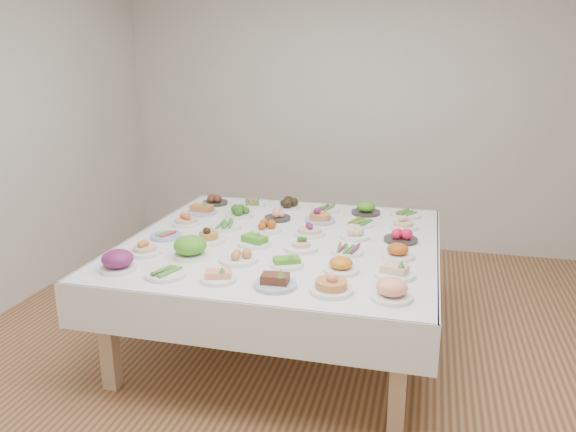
% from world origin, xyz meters
% --- Properties ---
extents(room_envelope, '(5.02, 5.02, 2.81)m').
position_xyz_m(room_envelope, '(0.00, 0.00, 1.83)').
color(room_envelope, '#A37444').
rests_on(room_envelope, ground).
extents(display_table, '(2.11, 2.11, 0.75)m').
position_xyz_m(display_table, '(-0.22, 0.24, 0.68)').
color(display_table, white).
rests_on(display_table, ground).
extents(dish_0, '(0.21, 0.21, 0.12)m').
position_xyz_m(dish_0, '(-1.02, -0.55, 0.81)').
color(dish_0, white).
rests_on(dish_0, display_table).
extents(dish_1, '(0.23, 0.23, 0.06)m').
position_xyz_m(dish_1, '(-0.71, -0.57, 0.77)').
color(dish_1, white).
rests_on(dish_1, display_table).
extents(dish_2, '(0.20, 0.20, 0.08)m').
position_xyz_m(dish_2, '(-0.39, -0.55, 0.78)').
color(dish_2, white).
rests_on(dish_2, display_table).
extents(dish_3, '(0.23, 0.23, 0.11)m').
position_xyz_m(dish_3, '(-0.06, -0.56, 0.80)').
color(dish_3, '#4C66B2').
rests_on(dish_3, display_table).
extents(dish_4, '(0.24, 0.24, 0.14)m').
position_xyz_m(dish_4, '(0.26, -0.55, 0.81)').
color(dish_4, white).
rests_on(dish_4, display_table).
extents(dish_5, '(0.22, 0.22, 0.12)m').
position_xyz_m(dish_5, '(0.58, -0.56, 0.80)').
color(dish_5, white).
rests_on(dish_5, display_table).
extents(dish_6, '(0.22, 0.22, 0.12)m').
position_xyz_m(dish_6, '(-1.01, -0.25, 0.81)').
color(dish_6, white).
rests_on(dish_6, display_table).
extents(dish_7, '(0.20, 0.20, 0.13)m').
position_xyz_m(dish_7, '(-0.70, -0.24, 0.81)').
color(dish_7, white).
rests_on(dish_7, display_table).
extents(dish_8, '(0.23, 0.23, 0.10)m').
position_xyz_m(dish_8, '(-0.38, -0.23, 0.79)').
color(dish_8, white).
rests_on(dish_8, display_table).
extents(dish_9, '(0.20, 0.20, 0.09)m').
position_xyz_m(dish_9, '(-0.07, -0.24, 0.78)').
color(dish_9, white).
rests_on(dish_9, display_table).
extents(dish_10, '(0.21, 0.21, 0.11)m').
position_xyz_m(dish_10, '(0.26, -0.25, 0.80)').
color(dish_10, white).
rests_on(dish_10, display_table).
extents(dish_11, '(0.23, 0.23, 0.11)m').
position_xyz_m(dish_11, '(0.57, -0.24, 0.80)').
color(dish_11, white).
rests_on(dish_11, display_table).
extents(dish_12, '(0.21, 0.21, 0.05)m').
position_xyz_m(dish_12, '(-1.02, 0.08, 0.77)').
color(dish_12, '#4C66B2').
rests_on(dish_12, display_table).
extents(dish_13, '(0.22, 0.22, 0.11)m').
position_xyz_m(dish_13, '(-0.70, 0.07, 0.80)').
color(dish_13, white).
rests_on(dish_13, display_table).
extents(dish_14, '(0.22, 0.22, 0.09)m').
position_xyz_m(dish_14, '(-0.38, 0.08, 0.79)').
color(dish_14, white).
rests_on(dish_14, display_table).
extents(dish_15, '(0.22, 0.22, 0.10)m').
position_xyz_m(dish_15, '(-0.05, 0.07, 0.79)').
color(dish_15, white).
rests_on(dish_15, display_table).
extents(dish_16, '(0.20, 0.20, 0.05)m').
position_xyz_m(dish_16, '(0.25, 0.08, 0.77)').
color(dish_16, white).
rests_on(dish_16, display_table).
extents(dish_17, '(0.20, 0.20, 0.11)m').
position_xyz_m(dish_17, '(0.57, 0.08, 0.80)').
color(dish_17, white).
rests_on(dish_17, display_table).
extents(dish_18, '(0.21, 0.21, 0.12)m').
position_xyz_m(dish_18, '(-1.01, 0.40, 0.80)').
color(dish_18, white).
rests_on(dish_18, display_table).
extents(dish_19, '(0.23, 0.22, 0.06)m').
position_xyz_m(dish_19, '(-0.70, 0.39, 0.78)').
color(dish_19, white).
rests_on(dish_19, display_table).
extents(dish_20, '(0.22, 0.22, 0.09)m').
position_xyz_m(dish_20, '(-0.39, 0.40, 0.79)').
color(dish_20, white).
rests_on(dish_20, display_table).
extents(dish_21, '(0.22, 0.22, 0.12)m').
position_xyz_m(dish_21, '(-0.06, 0.39, 0.81)').
color(dish_21, white).
rests_on(dish_21, display_table).
extents(dish_22, '(0.20, 0.20, 0.08)m').
position_xyz_m(dish_22, '(0.26, 0.40, 0.78)').
color(dish_22, white).
rests_on(dish_22, display_table).
extents(dish_23, '(0.23, 0.23, 0.10)m').
position_xyz_m(dish_23, '(0.57, 0.41, 0.80)').
color(dish_23, '#2C2A27').
rests_on(dish_23, display_table).
extents(dish_24, '(0.23, 0.23, 0.11)m').
position_xyz_m(dish_24, '(-1.02, 0.71, 0.80)').
color(dish_24, '#4C66B2').
rests_on(dish_24, display_table).
extents(dish_25, '(0.22, 0.22, 0.11)m').
position_xyz_m(dish_25, '(-0.70, 0.71, 0.80)').
color(dish_25, white).
rests_on(dish_25, display_table).
extents(dish_26, '(0.20, 0.20, 0.08)m').
position_xyz_m(dish_26, '(-0.39, 0.70, 0.78)').
color(dish_26, '#2C2A27').
rests_on(dish_26, display_table).
extents(dish_27, '(0.23, 0.23, 0.13)m').
position_xyz_m(dish_27, '(-0.05, 0.72, 0.81)').
color(dish_27, '#4C66B2').
rests_on(dish_27, display_table).
extents(dish_28, '(0.21, 0.21, 0.05)m').
position_xyz_m(dish_28, '(0.26, 0.72, 0.77)').
color(dish_28, white).
rests_on(dish_28, display_table).
extents(dish_29, '(0.21, 0.21, 0.12)m').
position_xyz_m(dish_29, '(0.57, 0.72, 0.81)').
color(dish_29, white).
rests_on(dish_29, display_table).
extents(dish_30, '(0.21, 0.21, 0.09)m').
position_xyz_m(dish_30, '(-1.02, 1.02, 0.79)').
color(dish_30, '#2C2A27').
rests_on(dish_30, display_table).
extents(dish_31, '(0.23, 0.22, 0.05)m').
position_xyz_m(dish_31, '(-0.70, 1.04, 0.77)').
color(dish_31, white).
rests_on(dish_31, display_table).
extents(dish_32, '(0.20, 0.20, 0.10)m').
position_xyz_m(dish_32, '(-0.39, 1.03, 0.80)').
color(dish_32, white).
rests_on(dish_32, display_table).
extents(dish_33, '(0.22, 0.22, 0.05)m').
position_xyz_m(dish_33, '(-0.07, 1.04, 0.77)').
color(dish_33, white).
rests_on(dish_33, display_table).
extents(dish_34, '(0.23, 0.23, 0.12)m').
position_xyz_m(dish_34, '(0.26, 1.03, 0.80)').
color(dish_34, '#2C2A27').
rests_on(dish_34, display_table).
extents(dish_35, '(0.24, 0.23, 0.05)m').
position_xyz_m(dish_35, '(0.57, 1.04, 0.77)').
color(dish_35, white).
rests_on(dish_35, display_table).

